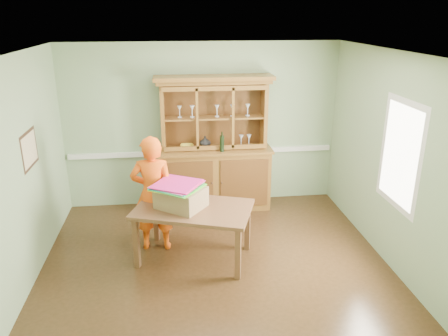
{
  "coord_description": "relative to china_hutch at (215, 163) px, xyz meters",
  "views": [
    {
      "loc": [
        -0.49,
        -5.03,
        3.14
      ],
      "look_at": [
        0.17,
        0.4,
        1.17
      ],
      "focal_mm": 35.0,
      "sensor_mm": 36.0,
      "label": 1
    }
  ],
  "objects": [
    {
      "name": "wall_back",
      "position": [
        -0.18,
        0.25,
        0.58
      ],
      "size": [
        4.5,
        0.0,
        4.5
      ],
      "primitive_type": "plane",
      "rotation": [
        1.57,
        0.0,
        0.0
      ],
      "color": "#87A47B",
      "rests_on": "floor"
    },
    {
      "name": "china_hutch",
      "position": [
        0.0,
        0.0,
        0.0
      ],
      "size": [
        1.87,
        0.62,
        2.2
      ],
      "color": "brown",
      "rests_on": "floor"
    },
    {
      "name": "cardboard_box",
      "position": [
        -0.59,
        -1.58,
        0.1
      ],
      "size": [
        0.73,
        0.71,
        0.27
      ],
      "primitive_type": "cube",
      "rotation": [
        0.0,
        0.0,
        -0.64
      ],
      "color": "#90704A",
      "rests_on": "dining_table"
    },
    {
      "name": "wall_front",
      "position": [
        -0.18,
        -3.75,
        0.58
      ],
      "size": [
        4.5,
        0.0,
        4.5
      ],
      "primitive_type": "plane",
      "rotation": [
        -1.57,
        0.0,
        0.0
      ],
      "color": "#87A47B",
      "rests_on": "floor"
    },
    {
      "name": "wall_right",
      "position": [
        2.07,
        -1.75,
        0.58
      ],
      "size": [
        0.0,
        4.0,
        4.0
      ],
      "primitive_type": "plane",
      "rotation": [
        1.57,
        0.0,
        -1.57
      ],
      "color": "#87A47B",
      "rests_on": "floor"
    },
    {
      "name": "chair_rail",
      "position": [
        -0.18,
        0.22,
        0.13
      ],
      "size": [
        4.41,
        0.05,
        0.08
      ],
      "primitive_type": "cube",
      "color": "silver",
      "rests_on": "wall_back"
    },
    {
      "name": "person",
      "position": [
        -0.96,
        -1.27,
        0.04
      ],
      "size": [
        0.62,
        0.43,
        1.62
      ],
      "primitive_type": "imported",
      "rotation": [
        0.0,
        0.0,
        3.07
      ],
      "color": "#FF5910",
      "rests_on": "floor"
    },
    {
      "name": "floor",
      "position": [
        -0.18,
        -1.75,
        -0.77
      ],
      "size": [
        4.5,
        4.5,
        0.0
      ],
      "primitive_type": "plane",
      "color": "#452A16",
      "rests_on": "ground"
    },
    {
      "name": "wall_left",
      "position": [
        -2.43,
        -1.75,
        0.58
      ],
      "size": [
        0.0,
        4.0,
        4.0
      ],
      "primitive_type": "plane",
      "rotation": [
        1.57,
        0.0,
        1.57
      ],
      "color": "#87A47B",
      "rests_on": "floor"
    },
    {
      "name": "framed_map",
      "position": [
        -2.41,
        -1.45,
        0.78
      ],
      "size": [
        0.03,
        0.6,
        0.46
      ],
      "color": "#362115",
      "rests_on": "wall_left"
    },
    {
      "name": "kite_stack",
      "position": [
        -0.63,
        -1.58,
        0.27
      ],
      "size": [
        0.73,
        0.73,
        0.06
      ],
      "rotation": [
        0.0,
        0.0,
        0.96
      ],
      "color": "#54F61F",
      "rests_on": "cardboard_box"
    },
    {
      "name": "ceiling",
      "position": [
        -0.18,
        -1.75,
        1.93
      ],
      "size": [
        4.5,
        4.5,
        0.0
      ],
      "primitive_type": "plane",
      "rotation": [
        3.14,
        0.0,
        0.0
      ],
      "color": "white",
      "rests_on": "wall_back"
    },
    {
      "name": "window_panel",
      "position": [
        2.05,
        -2.05,
        0.73
      ],
      "size": [
        0.03,
        0.96,
        1.36
      ],
      "color": "silver",
      "rests_on": "wall_right"
    },
    {
      "name": "dining_table",
      "position": [
        -0.44,
        -1.62,
        -0.12
      ],
      "size": [
        1.69,
        1.32,
        0.74
      ],
      "rotation": [
        0.0,
        0.0,
        -0.33
      ],
      "color": "brown",
      "rests_on": "floor"
    }
  ]
}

